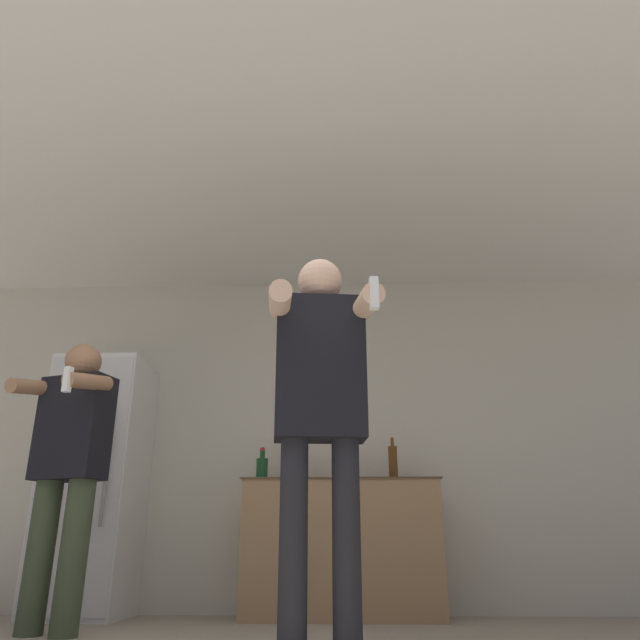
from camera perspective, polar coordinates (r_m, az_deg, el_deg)
The scene contains 9 objects.
wall_back at distance 4.97m, azimuth -5.02°, elevation -10.50°, with size 7.00×0.06×2.55m.
ceiling_slab at distance 4.04m, azimuth -6.95°, elevation 11.96°, with size 7.00×3.46×0.05m.
refrigerator at distance 4.88m, azimuth -19.90°, elevation -13.86°, with size 0.61×0.65×1.77m.
counter at distance 4.56m, azimuth 1.98°, elevation -20.11°, with size 1.36×0.57×0.89m.
bottle_dark_rum at distance 4.59m, azimuth 6.70°, elevation -12.82°, with size 0.06×0.06×0.31m.
bottle_short_whiskey at distance 4.59m, azimuth -2.36°, elevation -13.27°, with size 0.09×0.09×0.25m.
bottle_clear_vodka at distance 4.61m, azimuth -5.33°, elevation -13.31°, with size 0.08×0.08×0.24m.
person_woman_foreground at distance 2.82m, azimuth 0.03°, elevation -7.05°, with size 0.53×0.56×1.76m.
person_man_side at distance 3.95m, azimuth -22.03°, elevation -11.96°, with size 0.56×0.55×1.62m.
Camera 1 is at (0.59, -1.89, 0.41)m, focal length 35.00 mm.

